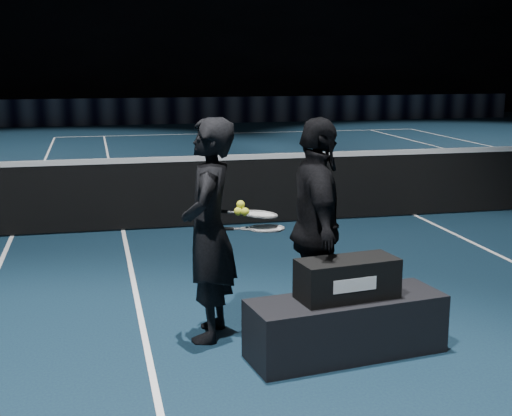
{
  "coord_description": "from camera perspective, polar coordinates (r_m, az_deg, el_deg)",
  "views": [
    {
      "loc": [
        -4.45,
        -9.18,
        2.19
      ],
      "look_at": [
        -3.23,
        -3.9,
        1.05
      ],
      "focal_mm": 50.0,
      "sensor_mm": 36.0,
      "label": 1
    }
  ],
  "objects": [
    {
      "name": "net_tape",
      "position": [
        10.28,
        12.8,
        4.42
      ],
      "size": [
        12.8,
        0.03,
        0.07
      ],
      "primitive_type": "cube",
      "color": "white",
      "rests_on": "net_mesh"
    },
    {
      "name": "player_a",
      "position": [
        5.58,
        -3.79,
        -1.79
      ],
      "size": [
        0.6,
        0.74,
        1.76
      ],
      "primitive_type": "imported",
      "rotation": [
        0.0,
        0.0,
        -1.9
      ],
      "color": "black",
      "rests_on": "floor"
    },
    {
      "name": "sponsor_backdrop",
      "position": [
        25.14,
        -2.8,
        7.84
      ],
      "size": [
        22.0,
        0.15,
        0.9
      ],
      "primitive_type": "cube",
      "color": "black",
      "rests_on": "floor"
    },
    {
      "name": "racket_bag",
      "position": [
        5.34,
        7.31,
        -5.61
      ],
      "size": [
        0.78,
        0.42,
        0.3
      ],
      "primitive_type": "cube",
      "rotation": [
        0.0,
        0.0,
        0.14
      ],
      "color": "black",
      "rests_on": "player_bench"
    },
    {
      "name": "net_mesh",
      "position": [
        10.35,
        12.68,
        1.86
      ],
      "size": [
        12.8,
        0.02,
        0.86
      ],
      "primitive_type": "cube",
      "color": "black",
      "rests_on": "floor"
    },
    {
      "name": "player_b",
      "position": [
        5.63,
        4.9,
        -1.68
      ],
      "size": [
        0.56,
        1.08,
        1.76
      ],
      "primitive_type": "imported",
      "rotation": [
        0.0,
        0.0,
        1.44
      ],
      "color": "black",
      "rests_on": "floor"
    },
    {
      "name": "player_bench",
      "position": [
        5.46,
        7.21,
        -9.34
      ],
      "size": [
        1.55,
        0.7,
        0.45
      ],
      "primitive_type": "cube",
      "rotation": [
        0.0,
        0.0,
        0.14
      ],
      "color": "black",
      "rests_on": "floor"
    },
    {
      "name": "floor",
      "position": [
        10.43,
        12.57,
        -0.57
      ],
      "size": [
        36.0,
        36.0,
        0.0
      ],
      "primitive_type": "plane",
      "color": "black",
      "rests_on": "ground"
    },
    {
      "name": "court_lines",
      "position": [
        10.43,
        12.57,
        -0.55
      ],
      "size": [
        10.98,
        23.78,
        0.01
      ],
      "primitive_type": null,
      "color": "white",
      "rests_on": "floor"
    },
    {
      "name": "racket_lower",
      "position": [
        5.59,
        0.83,
        -1.64
      ],
      "size": [
        0.71,
        0.34,
        0.03
      ],
      "primitive_type": null,
      "rotation": [
        0.0,
        0.0,
        -0.17
      ],
      "color": "black",
      "rests_on": "player_a"
    },
    {
      "name": "racket_upper",
      "position": [
        5.6,
        0.29,
        -0.51
      ],
      "size": [
        0.7,
        0.29,
        0.1
      ],
      "primitive_type": null,
      "rotation": [
        0.0,
        0.1,
        -0.11
      ],
      "color": "black",
      "rests_on": "player_b"
    },
    {
      "name": "bag_signature",
      "position": [
        5.2,
        7.93,
        -6.13
      ],
      "size": [
        0.34,
        0.05,
        0.1
      ],
      "primitive_type": "cube",
      "rotation": [
        0.0,
        0.0,
        0.14
      ],
      "color": "white",
      "rests_on": "racket_bag"
    },
    {
      "name": "tennis_balls",
      "position": [
        5.55,
        -1.18,
        -0.12
      ],
      "size": [
        0.12,
        0.1,
        0.12
      ],
      "primitive_type": null,
      "color": "gold",
      "rests_on": "racket_upper"
    }
  ]
}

